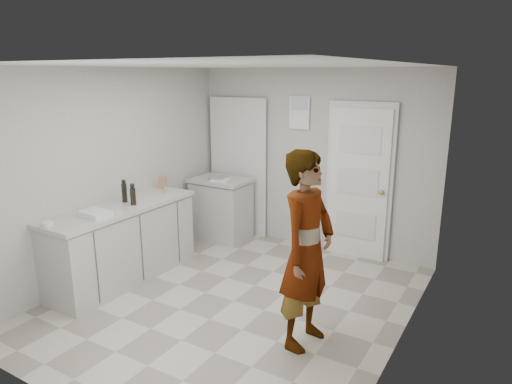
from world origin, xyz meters
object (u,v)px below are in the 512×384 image
Objects in this scene: cake_mix_box at (162,182)px; egg_bowl at (47,224)px; person at (307,251)px; spice_jar at (166,190)px; oil_cruet_b at (124,191)px; oil_cruet_a at (133,195)px; baking_dish at (95,214)px.

cake_mix_box is 1.77m from egg_bowl.
person is 25.14× the size of spice_jar.
person reaches higher than egg_bowl.
spice_jar is (-2.39, 0.83, 0.06)m from person.
oil_cruet_b reaches higher than spice_jar.
cake_mix_box is at bearing 107.07° from oil_cruet_a.
spice_jar is 0.26× the size of oil_cruet_b.
spice_jar is at bearing -53.36° from cake_mix_box.
oil_cruet_b reaches higher than egg_bowl.
spice_jar is 0.60× the size of egg_bowl.
egg_bowl is (0.06, -1.77, -0.06)m from cake_mix_box.
cake_mix_box is at bearing 99.01° from baking_dish.
egg_bowl is at bearing -104.11° from cake_mix_box.
oil_cruet_a is at bearing 86.93° from baking_dish.
egg_bowl is at bearing -107.41° from baking_dish.
person is 2.75m from cake_mix_box.
egg_bowl is at bearing 112.88° from person.
egg_bowl is (-0.12, -1.63, -0.01)m from spice_jar.
spice_jar is 0.61m from oil_cruet_b.
oil_cruet_a is at bearing -85.05° from spice_jar.
cake_mix_box is 0.61× the size of oil_cruet_b.
cake_mix_box is at bearing 91.83° from egg_bowl.
cake_mix_box is 0.73m from oil_cruet_b.
oil_cruet_a is 2.17× the size of egg_bowl.
person reaches higher than oil_cruet_a.
spice_jar is 0.63m from oil_cruet_a.
cake_mix_box is at bearing 74.51° from person.
oil_cruet_a is 0.93× the size of oil_cruet_b.
spice_jar is 1.64m from egg_bowl.
spice_jar reaches higher than egg_bowl.
baking_dish is 2.83× the size of egg_bowl.
oil_cruet_b reaches higher than oil_cruet_a.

